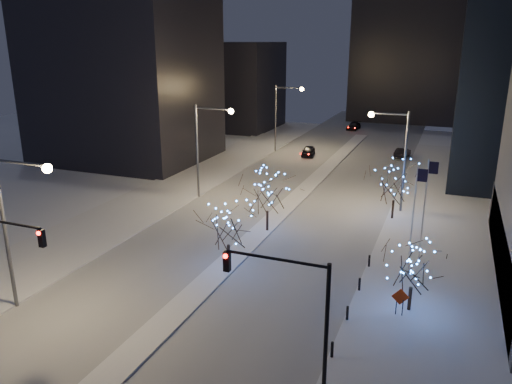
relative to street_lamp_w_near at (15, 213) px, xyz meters
The scene contains 23 objects.
ground 11.23m from the street_lamp_w_near, 12.61° to the right, with size 160.00×160.00×0.00m, color white.
road 34.80m from the street_lamp_w_near, 74.85° to the left, with size 20.00×130.00×0.02m, color #A2A7B0.
median 30.09m from the street_lamp_w_near, 72.30° to the left, with size 2.00×80.00×0.15m, color silver.
east_sidewalk 30.63m from the street_lamp_w_near, 36.94° to the left, with size 10.00×90.00×0.15m, color silver.
west_sidewalk 19.77m from the street_lamp_w_near, 105.71° to the left, with size 8.00×90.00×0.15m, color silver.
filler_west_near 42.87m from the street_lamp_w_near, 116.64° to the left, with size 22.00×18.00×24.00m, color black.
filler_west_far 70.12m from the street_lamp_w_near, 104.09° to the left, with size 18.00×16.00×16.00m, color black.
horizon_block 92.38m from the street_lamp_w_near, 80.58° to the left, with size 24.00×14.00×42.00m, color black.
street_lamp_w_near is the anchor object (origin of this frame).
street_lamp_w_mid 25.00m from the street_lamp_w_near, 90.00° to the left, with size 4.40×0.56×10.00m.
street_lamp_w_far 50.00m from the street_lamp_w_near, 90.00° to the left, with size 4.40×0.56×10.00m.
street_lamp_east 33.85m from the street_lamp_w_near, 55.81° to the left, with size 3.90×0.56×10.00m.
traffic_signal_east 17.99m from the street_lamp_w_near, ahead, with size 5.26×0.43×7.00m.
flagpoles 27.07m from the street_lamp_w_near, 34.36° to the left, with size 1.35×2.60×8.00m.
bollards 21.57m from the street_lamp_w_near, 22.69° to the left, with size 0.16×12.16×0.90m.
car_near 49.38m from the street_lamp_w_near, 84.71° to the left, with size 1.70×4.23×1.44m, color black.
car_mid 55.87m from the street_lamp_w_near, 71.60° to the left, with size 1.50×4.30×1.42m, color black.
car_far 74.13m from the street_lamp_w_near, 85.01° to the left, with size 1.91×4.70×1.36m, color black.
holiday_tree_median_near 13.99m from the street_lamp_w_near, 46.36° to the left, with size 4.15×4.15×5.20m.
holiday_tree_median_far 20.67m from the street_lamp_w_near, 62.56° to the left, with size 4.66×4.66×5.56m.
holiday_tree_plaza_near 24.36m from the street_lamp_w_near, 20.94° to the left, with size 4.66×4.66×4.54m.
holiday_tree_plaza_far 32.18m from the street_lamp_w_near, 52.67° to the left, with size 5.06×5.06×5.51m.
construction_sign 23.91m from the street_lamp_w_near, 19.35° to the left, with size 1.07×0.27×1.79m.
Camera 1 is at (14.88, -18.90, 16.48)m, focal length 35.00 mm.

